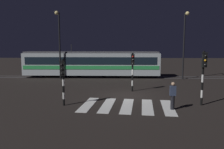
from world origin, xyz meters
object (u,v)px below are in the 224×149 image
at_px(traffic_light_median_centre, 133,66).
at_px(street_lamp_trackside_right, 185,38).
at_px(traffic_light_corner_near_right, 204,70).
at_px(traffic_light_corner_near_left, 63,75).
at_px(pedestrian_waiting_at_kerb, 173,96).
at_px(street_lamp_trackside_left, 59,38).
at_px(tram, 92,63).

height_order(traffic_light_median_centre, street_lamp_trackside_right, street_lamp_trackside_right).
relative_size(traffic_light_median_centre, traffic_light_corner_near_right, 0.93).
height_order(traffic_light_corner_near_left, traffic_light_median_centre, traffic_light_median_centre).
distance_m(traffic_light_median_centre, street_lamp_trackside_right, 10.14).
bearing_deg(traffic_light_corner_near_right, pedestrian_waiting_at_kerb, -154.66).
bearing_deg(traffic_light_corner_near_left, street_lamp_trackside_left, 105.86).
distance_m(traffic_light_corner_near_left, traffic_light_corner_near_right, 9.07).
distance_m(traffic_light_corner_near_right, street_lamp_trackside_left, 17.14).
bearing_deg(traffic_light_corner_near_left, tram, 89.18).
distance_m(traffic_light_corner_near_right, street_lamp_trackside_right, 12.30).
xyz_separation_m(tram, pedestrian_waiting_at_kerb, (6.69, -14.43, -0.87)).
bearing_deg(pedestrian_waiting_at_kerb, tram, 114.89).
height_order(traffic_light_corner_near_right, pedestrian_waiting_at_kerb, traffic_light_corner_near_right).
relative_size(street_lamp_trackside_left, pedestrian_waiting_at_kerb, 4.58).
xyz_separation_m(traffic_light_corner_near_left, traffic_light_corner_near_right, (9.06, 0.32, 0.36)).
relative_size(traffic_light_corner_near_left, pedestrian_waiting_at_kerb, 1.77).
height_order(traffic_light_median_centre, street_lamp_trackside_left, street_lamp_trackside_left).
xyz_separation_m(street_lamp_trackside_left, pedestrian_waiting_at_kerb, (10.26, -12.56, -4.03)).
relative_size(street_lamp_trackside_left, tram, 0.46).
bearing_deg(tram, street_lamp_trackside_left, -152.28).
xyz_separation_m(traffic_light_corner_near_left, street_lamp_trackside_left, (-3.37, 11.85, 2.91)).
bearing_deg(street_lamp_trackside_right, street_lamp_trackside_left, -178.79).
xyz_separation_m(traffic_light_median_centre, traffic_light_corner_near_right, (4.27, -4.49, 0.16)).
bearing_deg(traffic_light_corner_near_right, tram, 123.48).
bearing_deg(traffic_light_corner_near_left, street_lamp_trackside_right, 47.21).
xyz_separation_m(traffic_light_corner_near_right, street_lamp_trackside_right, (2.20, 11.84, 2.51)).
xyz_separation_m(traffic_light_corner_near_left, pedestrian_waiting_at_kerb, (6.89, -0.71, -1.12)).
bearing_deg(traffic_light_median_centre, traffic_light_corner_near_left, -134.85).
relative_size(traffic_light_corner_near_left, traffic_light_corner_near_right, 0.85).
relative_size(tram, pedestrian_waiting_at_kerb, 9.96).
distance_m(traffic_light_median_centre, traffic_light_corner_near_right, 6.20).
height_order(street_lamp_trackside_left, pedestrian_waiting_at_kerb, street_lamp_trackside_left).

